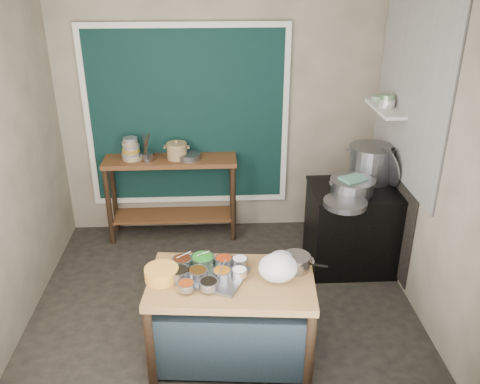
{
  "coord_description": "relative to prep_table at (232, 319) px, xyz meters",
  "views": [
    {
      "loc": [
        -0.05,
        -3.94,
        2.96
      ],
      "look_at": [
        0.17,
        0.25,
        1.01
      ],
      "focal_mm": 38.0,
      "sensor_mm": 36.0,
      "label": 1
    }
  ],
  "objects": [
    {
      "name": "plastic_bag_a",
      "position": [
        0.35,
        -0.03,
        0.48
      ],
      "size": [
        0.37,
        0.35,
        0.22
      ],
      "primitive_type": "ellipsoid",
      "rotation": [
        0.0,
        0.0,
        0.42
      ],
      "color": "white",
      "rests_on": "prep_table"
    },
    {
      "name": "wide_bowl",
      "position": [
        -0.39,
        2.0,
        0.61
      ],
      "size": [
        0.28,
        0.28,
        0.06
      ],
      "primitive_type": "cylinder",
      "rotation": [
        0.0,
        0.0,
        -0.12
      ],
      "color": "gray",
      "rests_on": "back_counter"
    },
    {
      "name": "stock_pot",
      "position": [
        1.47,
        1.51,
        0.69
      ],
      "size": [
        0.56,
        0.56,
        0.36
      ],
      "primitive_type": null,
      "rotation": [
        0.0,
        0.0,
        -0.23
      ],
      "color": "gray",
      "rests_on": "stove_top"
    },
    {
      "name": "curtain_panel",
      "position": [
        -0.4,
        2.22,
        0.98
      ],
      "size": [
        2.1,
        0.02,
        1.9
      ],
      "primitive_type": "cube",
      "color": "black",
      "rests_on": "back_wall"
    },
    {
      "name": "prep_table",
      "position": [
        0.0,
        0.0,
        0.0
      ],
      "size": [
        1.31,
        0.83,
        0.75
      ],
      "primitive_type": "cube",
      "rotation": [
        0.0,
        0.0,
        -0.09
      ],
      "color": "brown",
      "rests_on": "floor"
    },
    {
      "name": "plastic_bag_b",
      "position": [
        0.39,
        0.12,
        0.45
      ],
      "size": [
        0.23,
        0.2,
        0.15
      ],
      "primitive_type": "ellipsoid",
      "rotation": [
        0.0,
        0.0,
        0.14
      ],
      "color": "white",
      "rests_on": "prep_table"
    },
    {
      "name": "stove_block",
      "position": [
        1.3,
        1.3,
        0.05
      ],
      "size": [
        0.9,
        0.68,
        0.85
      ],
      "primitive_type": "cube",
      "color": "black",
      "rests_on": "floor"
    },
    {
      "name": "green_cloth",
      "position": [
        1.21,
        1.2,
        0.66
      ],
      "size": [
        0.28,
        0.26,
        0.02
      ],
      "primitive_type": "cube",
      "rotation": [
        0.0,
        0.0,
        0.46
      ],
      "color": "#4E8674",
      "rests_on": "steamer"
    },
    {
      "name": "condiment_tray",
      "position": [
        -0.17,
        0.04,
        0.39
      ],
      "size": [
        0.65,
        0.57,
        0.02
      ],
      "primitive_type": "cube",
      "rotation": [
        0.0,
        0.0,
        -0.41
      ],
      "color": "gray",
      "rests_on": "prep_table"
    },
    {
      "name": "floor",
      "position": [
        -0.05,
        0.75,
        -0.39
      ],
      "size": [
        3.5,
        3.0,
        0.02
      ],
      "primitive_type": "cube",
      "color": "#2E2923",
      "rests_on": "ground"
    },
    {
      "name": "right_wall",
      "position": [
        1.71,
        0.75,
        1.02
      ],
      "size": [
        0.02,
        3.0,
        2.8
      ],
      "primitive_type": "cube",
      "color": "gray",
      "rests_on": "floor"
    },
    {
      "name": "soot_patch",
      "position": [
        1.69,
        1.4,
        0.32
      ],
      "size": [
        0.01,
        1.3,
        1.3
      ],
      "primitive_type": "cube",
      "color": "black",
      "rests_on": "right_wall"
    },
    {
      "name": "yellow_basin",
      "position": [
        -0.52,
        0.03,
        0.42
      ],
      "size": [
        0.27,
        0.27,
        0.1
      ],
      "primitive_type": "cylinder",
      "rotation": [
        0.0,
        0.0,
        -0.05
      ],
      "color": "orange",
      "rests_on": "prep_table"
    },
    {
      "name": "back_counter",
      "position": [
        -0.6,
        2.03,
        0.1
      ],
      "size": [
        1.45,
        0.4,
        0.95
      ],
      "primitive_type": "cube",
      "color": "brown",
      "rests_on": "floor"
    },
    {
      "name": "bowl_stack",
      "position": [
        -1.02,
        2.04,
        0.68
      ],
      "size": [
        0.22,
        0.22,
        0.24
      ],
      "color": "tan",
      "rests_on": "back_counter"
    },
    {
      "name": "left_wall",
      "position": [
        -1.81,
        0.75,
        1.02
      ],
      "size": [
        0.02,
        3.0,
        2.8
      ],
      "primitive_type": "cube",
      "color": "gray",
      "rests_on": "floor"
    },
    {
      "name": "saucepan",
      "position": [
        0.5,
        0.11,
        0.44
      ],
      "size": [
        0.29,
        0.29,
        0.12
      ],
      "primitive_type": null,
      "rotation": [
        0.0,
        0.0,
        -0.36
      ],
      "color": "gray",
      "rests_on": "prep_table"
    },
    {
      "name": "ceramic_crock",
      "position": [
        -0.52,
        2.03,
        0.65
      ],
      "size": [
        0.25,
        0.25,
        0.16
      ],
      "primitive_type": null,
      "rotation": [
        0.0,
        0.0,
        -0.07
      ],
      "color": "olive",
      "rests_on": "back_counter"
    },
    {
      "name": "shelf_bowl_green",
      "position": [
        1.58,
        1.84,
        1.27
      ],
      "size": [
        0.17,
        0.17,
        0.05
      ],
      "primitive_type": "cylinder",
      "rotation": [
        0.0,
        0.0,
        -0.19
      ],
      "color": "gray",
      "rests_on": "wall_shelf"
    },
    {
      "name": "condiment_bowls",
      "position": [
        -0.2,
        0.06,
        0.43
      ],
      "size": [
        0.61,
        0.48,
        0.07
      ],
      "color": "gray",
      "rests_on": "condiment_tray"
    },
    {
      "name": "shallow_pan",
      "position": [
        1.08,
        0.93,
        0.53
      ],
      "size": [
        0.49,
        0.49,
        0.05
      ],
      "primitive_type": "cylinder",
      "rotation": [
        0.0,
        0.0,
        -0.27
      ],
      "color": "gray",
      "rests_on": "stove_top"
    },
    {
      "name": "curtain_frame",
      "position": [
        -0.4,
        2.21,
        0.98
      ],
      "size": [
        2.22,
        0.03,
        2.02
      ],
      "primitive_type": null,
      "color": "beige",
      "rests_on": "back_wall"
    },
    {
      "name": "utensil_cup",
      "position": [
        -0.84,
        1.99,
        0.62
      ],
      "size": [
        0.17,
        0.17,
        0.09
      ],
      "primitive_type": "cylinder",
      "rotation": [
        0.0,
        0.0,
        -0.12
      ],
      "color": "gray",
      "rests_on": "back_counter"
    },
    {
      "name": "pot_lid",
      "position": [
        1.6,
        1.36,
        0.7
      ],
      "size": [
        0.18,
        0.41,
        0.4
      ],
      "primitive_type": "cylinder",
      "rotation": [
        0.0,
        1.36,
        0.21
      ],
      "color": "gray",
      "rests_on": "stove_top"
    },
    {
      "name": "back_wall",
      "position": [
        -0.05,
        2.26,
        1.02
      ],
      "size": [
        3.5,
        0.02,
        2.8
      ],
      "primitive_type": "cube",
      "color": "gray",
      "rests_on": "floor"
    },
    {
      "name": "stove_top",
      "position": [
        1.3,
        1.3,
        0.49
      ],
      "size": [
        0.92,
        0.69,
        0.03
      ],
      "primitive_type": "cube",
      "color": "black",
      "rests_on": "stove_block"
    },
    {
      "name": "shelf_bowl_stack",
      "position": [
        1.58,
        1.59,
        1.3
      ],
      "size": [
        0.16,
        0.16,
        0.12
      ],
      "color": "silver",
      "rests_on": "wall_shelf"
    },
    {
      "name": "tile_panel",
      "position": [
        1.69,
        1.3,
        1.48
      ],
      "size": [
        0.02,
        1.7,
        1.7
      ],
      "primitive_type": "cube",
      "color": "#B2B2AA",
      "rests_on": "right_wall"
    },
    {
      "name": "steamer",
      "position": [
        1.21,
        1.2,
        0.58
      ],
      "size": [
        0.49,
        0.49,
        0.14
      ],
      "primitive_type": null,
      "rotation": [
        0.0,
        0.0,
        0.13
      ],
      "color": "gray",
      "rests_on": "stove_top"
    },
    {
      "name": "wall_shelf",
      "position": [
        1.58,
        1.6,
        1.23
      ],
      "size": [
        0.22,
        0.7,
        0.03
      ],
      "primitive_type": "cube",
      "color": "beige",
      "rests_on": "right_wall"
    }
  ]
}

